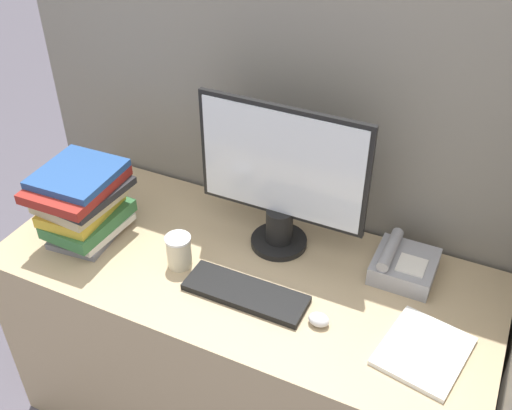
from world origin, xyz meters
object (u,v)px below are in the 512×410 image
(monitor, at_px, (281,181))
(mouse, at_px, (319,320))
(desk_telephone, at_px, (403,265))
(keyboard, at_px, (246,293))
(book_stack, at_px, (82,202))
(coffee_cup, at_px, (179,251))

(monitor, height_order, mouse, monitor)
(desk_telephone, bearing_deg, mouse, -117.51)
(keyboard, distance_m, book_stack, 0.61)
(monitor, distance_m, book_stack, 0.64)
(monitor, xyz_separation_m, keyboard, (0.01, -0.26, -0.23))
(keyboard, xyz_separation_m, desk_telephone, (0.39, 0.29, 0.03))
(monitor, xyz_separation_m, mouse, (0.24, -0.27, -0.22))
(coffee_cup, bearing_deg, keyboard, -7.65)
(keyboard, distance_m, mouse, 0.23)
(desk_telephone, bearing_deg, book_stack, -165.46)
(keyboard, relative_size, book_stack, 1.25)
(monitor, bearing_deg, mouse, -48.66)
(book_stack, bearing_deg, keyboard, -3.16)
(mouse, xyz_separation_m, coffee_cup, (-0.47, 0.04, 0.04))
(monitor, relative_size, desk_telephone, 2.86)
(coffee_cup, bearing_deg, desk_telephone, 22.02)
(mouse, height_order, book_stack, book_stack)
(monitor, distance_m, coffee_cup, 0.38)
(coffee_cup, xyz_separation_m, book_stack, (-0.35, 0.00, 0.07))
(monitor, bearing_deg, keyboard, -88.62)
(monitor, distance_m, desk_telephone, 0.45)
(mouse, distance_m, desk_telephone, 0.34)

